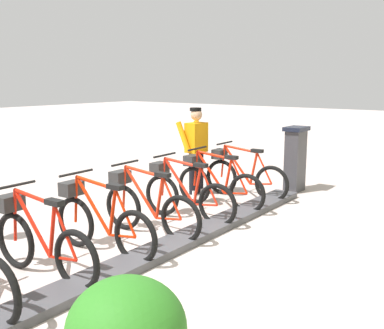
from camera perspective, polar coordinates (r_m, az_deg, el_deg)
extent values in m
plane|color=#BEAEA7|center=(6.08, -2.67, -10.49)|extent=(60.00, 60.00, 0.00)
cube|color=#47474C|center=(6.06, -2.68, -10.05)|extent=(0.44, 6.95, 0.10)
cube|color=#38383D|center=(9.21, 12.71, 0.40)|extent=(0.28, 0.44, 1.20)
cube|color=#194C8C|center=(9.22, 11.95, 2.64)|extent=(0.03, 0.30, 0.40)
cube|color=black|center=(9.13, 12.87, 4.36)|extent=(0.36, 0.52, 0.08)
torus|color=black|center=(8.33, 9.88, -2.41)|extent=(0.67, 0.09, 0.67)
torus|color=black|center=(8.82, 3.69, -1.56)|extent=(0.67, 0.09, 0.67)
cylinder|color=red|center=(8.59, 5.66, -0.01)|extent=(0.60, 0.06, 0.70)
cylinder|color=red|center=(8.44, 7.69, -0.48)|extent=(0.16, 0.05, 0.61)
cylinder|color=red|center=(8.51, 6.05, 1.94)|extent=(0.69, 0.06, 0.11)
cylinder|color=red|center=(8.43, 8.56, -2.42)|extent=(0.43, 0.04, 0.09)
cylinder|color=red|center=(8.34, 8.99, -0.46)|extent=(0.33, 0.04, 0.56)
cylinder|color=red|center=(8.74, 3.88, 0.38)|extent=(0.10, 0.04, 0.62)
cube|color=black|center=(8.36, 8.11, 1.69)|extent=(0.22, 0.11, 0.06)
cylinder|color=black|center=(8.67, 4.08, 2.69)|extent=(0.05, 0.54, 0.03)
cube|color=#2D2D2D|center=(8.76, 3.44, 1.32)|extent=(0.21, 0.29, 0.18)
torus|color=black|center=(7.58, 6.86, -3.62)|extent=(0.67, 0.09, 0.67)
torus|color=black|center=(8.11, 0.30, -2.61)|extent=(0.67, 0.09, 0.67)
cylinder|color=red|center=(7.86, 2.36, -0.95)|extent=(0.60, 0.06, 0.70)
cylinder|color=red|center=(7.70, 4.50, -1.49)|extent=(0.16, 0.05, 0.61)
cylinder|color=red|center=(7.78, 2.74, 1.17)|extent=(0.69, 0.06, 0.11)
cylinder|color=red|center=(7.68, 5.46, -3.61)|extent=(0.43, 0.04, 0.09)
cylinder|color=red|center=(7.59, 5.89, -1.47)|extent=(0.33, 0.04, 0.56)
cylinder|color=red|center=(8.03, 0.48, -0.50)|extent=(0.10, 0.04, 0.62)
cube|color=black|center=(7.61, 4.93, 0.89)|extent=(0.22, 0.11, 0.06)
cylinder|color=black|center=(7.95, 0.66, 2.01)|extent=(0.05, 0.54, 0.03)
cube|color=#2D2D2D|center=(8.05, 0.01, 0.52)|extent=(0.21, 0.29, 0.18)
torus|color=black|center=(6.85, 3.18, -5.09)|extent=(0.67, 0.09, 0.67)
torus|color=black|center=(7.44, -3.73, -3.84)|extent=(0.67, 0.09, 0.67)
cylinder|color=red|center=(7.17, -1.61, -2.07)|extent=(0.60, 0.06, 0.70)
cylinder|color=red|center=(6.98, 0.65, -2.70)|extent=(0.16, 0.05, 0.61)
cylinder|color=red|center=(7.08, -1.23, 0.24)|extent=(0.69, 0.06, 0.11)
cylinder|color=red|center=(6.97, 1.69, -5.04)|extent=(0.43, 0.04, 0.09)
cylinder|color=red|center=(6.86, 2.12, -2.71)|extent=(0.33, 0.04, 0.56)
cylinder|color=red|center=(7.35, -3.57, -1.55)|extent=(0.10, 0.04, 0.62)
cube|color=black|center=(6.88, 1.07, -0.09)|extent=(0.22, 0.11, 0.06)
cylinder|color=black|center=(7.27, -3.42, 1.18)|extent=(0.05, 0.54, 0.03)
cube|color=#2D2D2D|center=(7.37, -4.07, -0.43)|extent=(0.21, 0.29, 0.18)
torus|color=black|center=(6.17, -1.37, -6.86)|extent=(0.67, 0.09, 0.67)
torus|color=black|center=(6.82, -8.53, -5.28)|extent=(0.67, 0.09, 0.67)
cylinder|color=red|center=(6.52, -6.41, -3.40)|extent=(0.60, 0.06, 0.70)
cylinder|color=red|center=(6.32, -4.06, -4.15)|extent=(0.16, 0.05, 0.61)
cylinder|color=red|center=(6.42, -6.06, -0.88)|extent=(0.69, 0.06, 0.11)
cylinder|color=red|center=(6.30, -2.94, -6.76)|extent=(0.43, 0.04, 0.09)
cylinder|color=red|center=(6.18, -2.52, -4.20)|extent=(0.33, 0.04, 0.56)
cylinder|color=red|center=(6.72, -8.42, -2.79)|extent=(0.10, 0.04, 0.62)
cube|color=black|center=(6.20, -3.66, -1.29)|extent=(0.22, 0.11, 0.06)
cylinder|color=black|center=(6.63, -8.31, 0.18)|extent=(0.05, 0.54, 0.03)
cube|color=#2D2D2D|center=(6.74, -8.94, -1.56)|extent=(0.21, 0.29, 0.18)
torus|color=black|center=(5.54, -7.05, -8.99)|extent=(0.67, 0.09, 0.67)
torus|color=black|center=(6.26, -14.28, -6.94)|extent=(0.67, 0.09, 0.67)
cylinder|color=red|center=(5.93, -12.22, -4.99)|extent=(0.60, 0.06, 0.70)
cylinder|color=red|center=(5.70, -9.85, -5.90)|extent=(0.16, 0.05, 0.61)
cylinder|color=red|center=(5.82, -11.93, -2.24)|extent=(0.69, 0.06, 0.11)
cylinder|color=red|center=(5.68, -8.65, -8.81)|extent=(0.43, 0.04, 0.09)
cylinder|color=red|center=(5.55, -8.29, -6.01)|extent=(0.33, 0.04, 0.56)
cylinder|color=red|center=(6.15, -14.22, -4.25)|extent=(0.10, 0.04, 0.62)
cube|color=black|center=(5.58, -9.52, -2.75)|extent=(0.22, 0.11, 0.06)
cylinder|color=black|center=(6.05, -14.19, -1.02)|extent=(0.05, 0.54, 0.03)
cube|color=#2D2D2D|center=(6.18, -14.77, -2.90)|extent=(0.21, 0.29, 0.18)
torus|color=black|center=(4.98, -14.17, -11.50)|extent=(0.67, 0.09, 0.67)
torus|color=black|center=(5.78, -21.11, -8.80)|extent=(0.67, 0.09, 0.67)
cylinder|color=red|center=(5.42, -19.26, -6.83)|extent=(0.60, 0.06, 0.70)
cylinder|color=red|center=(5.17, -16.98, -7.95)|extent=(0.16, 0.05, 0.61)
cylinder|color=red|center=(5.30, -19.07, -3.86)|extent=(0.69, 0.06, 0.11)
cylinder|color=red|center=(5.15, -15.74, -11.19)|extent=(0.43, 0.04, 0.09)
cylinder|color=red|center=(5.00, -15.47, -8.16)|extent=(0.33, 0.04, 0.56)
cylinder|color=red|center=(5.66, -21.15, -5.93)|extent=(0.10, 0.04, 0.62)
cube|color=black|center=(5.03, -16.76, -4.52)|extent=(0.22, 0.11, 0.06)
cylinder|color=black|center=(5.55, -21.22, -2.44)|extent=(0.05, 0.54, 0.03)
cube|color=#2D2D2D|center=(5.69, -21.69, -4.45)|extent=(0.21, 0.29, 0.18)
cube|color=white|center=(8.82, -0.23, -3.44)|extent=(0.27, 0.13, 0.10)
cube|color=white|center=(8.91, 1.28, -3.30)|extent=(0.27, 0.13, 0.10)
cylinder|color=black|center=(8.71, 0.11, -1.06)|extent=(0.15, 0.15, 0.82)
cylinder|color=black|center=(8.86, 0.95, -0.86)|extent=(0.15, 0.15, 0.82)
cube|color=orange|center=(8.67, 0.54, 3.38)|extent=(0.29, 0.42, 0.56)
cylinder|color=orange|center=(8.54, -1.09, 3.46)|extent=(0.34, 0.12, 0.57)
cylinder|color=orange|center=(8.93, 1.12, 3.77)|extent=(0.34, 0.12, 0.57)
sphere|color=tan|center=(8.63, 0.55, 6.22)|extent=(0.22, 0.22, 0.22)
cylinder|color=black|center=(8.64, 0.44, 6.89)|extent=(0.22, 0.22, 0.06)
ellipsoid|color=#2D7922|center=(3.06, -8.15, -19.53)|extent=(0.76, 0.76, 0.64)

